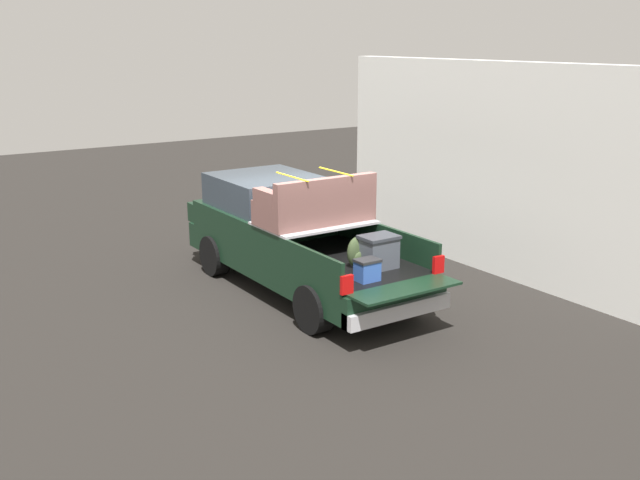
{
  "coord_description": "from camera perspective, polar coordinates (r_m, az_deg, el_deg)",
  "views": [
    {
      "loc": [
        -10.81,
        6.78,
        4.47
      ],
      "look_at": [
        -0.6,
        0.0,
        1.1
      ],
      "focal_mm": 41.63,
      "sensor_mm": 36.0,
      "label": 1
    }
  ],
  "objects": [
    {
      "name": "pickup_truck",
      "position": [
        13.54,
        -2.28,
        0.42
      ],
      "size": [
        6.05,
        2.06,
        2.23
      ],
      "color": "black",
      "rests_on": "ground_plane"
    },
    {
      "name": "ground_plane",
      "position": [
        13.52,
        -1.41,
        -3.94
      ],
      "size": [
        40.0,
        40.0,
        0.0
      ],
      "primitive_type": "plane",
      "color": "black"
    },
    {
      "name": "building_facade",
      "position": [
        14.65,
        13.41,
        5.33
      ],
      "size": [
        8.5,
        0.36,
        4.04
      ],
      "primitive_type": "cube",
      "color": "white",
      "rests_on": "ground_plane"
    }
  ]
}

